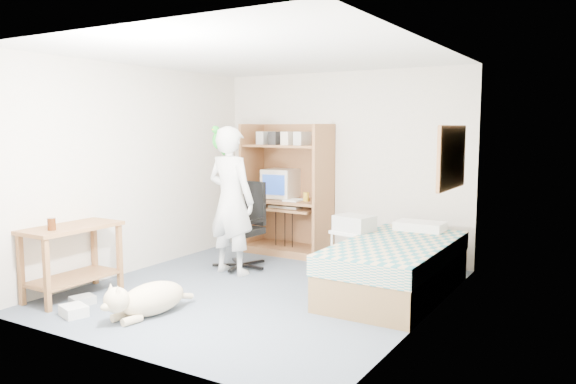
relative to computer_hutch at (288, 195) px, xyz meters
The scene contains 21 objects.
floor 2.05m from the computer_hutch, 68.06° to the right, with size 4.00×4.00×0.00m, color #4D5769.
wall_back 0.86m from the computer_hutch, 20.54° to the left, with size 3.60×0.02×2.50m, color silver.
wall_right 3.07m from the computer_hutch, 34.80° to the right, with size 0.02×4.00×2.50m, color silver.
wall_left 2.10m from the computer_hutch, 122.33° to the right, with size 0.02×4.00×2.50m, color silver.
ceiling 2.52m from the computer_hutch, 68.06° to the right, with size 3.60×4.00×0.02m, color white.
computer_hutch is the anchor object (origin of this frame).
bed 2.35m from the computer_hutch, 29.29° to the right, with size 1.02×2.02×0.66m.
side_desk 3.08m from the computer_hutch, 106.14° to the right, with size 0.50×1.00×0.75m.
corkboard 2.69m from the computer_hutch, 18.72° to the right, with size 0.04×0.94×0.66m.
office_chair 1.11m from the computer_hutch, 92.85° to the right, with size 0.60×0.60×1.07m.
person 1.33m from the computer_hutch, 90.21° to the right, with size 0.65×0.42×1.77m, color silver.
parrot 1.55m from the computer_hutch, 98.90° to the right, with size 0.13×0.23×0.36m.
dog 3.06m from the computer_hutch, 85.22° to the right, with size 0.44×1.01×0.38m.
printer_cart 1.62m from the computer_hutch, 29.40° to the right, with size 0.54×0.47×0.56m.
printer 1.57m from the computer_hutch, 29.40° to the right, with size 0.42×0.32×0.18m, color #B9B9B4.
crt_monitor 0.20m from the computer_hutch, behind, with size 0.46×0.48×0.40m.
keyboard 0.22m from the computer_hutch, 75.52° to the right, with size 0.45×0.16×0.03m, color beige.
pencil_cup 0.35m from the computer_hutch, 14.56° to the right, with size 0.08×0.08×0.12m, color gold.
drink_glass 3.30m from the computer_hutch, 104.04° to the right, with size 0.08×0.08×0.12m, color #431E0A.
floor_box_a 3.44m from the computer_hutch, 95.86° to the right, with size 0.25×0.20×0.10m, color silver.
floor_box_b 3.21m from the computer_hutch, 100.47° to the right, with size 0.18×0.22×0.08m, color #A8A9A4.
Camera 1 is at (3.29, -4.93, 1.77)m, focal length 35.00 mm.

